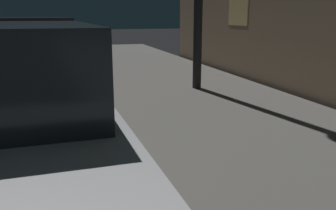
{
  "coord_description": "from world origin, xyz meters",
  "views": [
    {
      "loc": [
        3.41,
        1.12,
        1.49
      ],
      "look_at": [
        4.08,
        3.37,
        0.9
      ],
      "focal_mm": 38.79,
      "sensor_mm": 36.0,
      "label": 1
    }
  ],
  "objects": [
    {
      "name": "car_red",
      "position": [
        2.85,
        9.65,
        0.7
      ],
      "size": [
        2.26,
        4.47,
        1.43
      ],
      "color": "maroon",
      "rests_on": "ground"
    }
  ]
}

